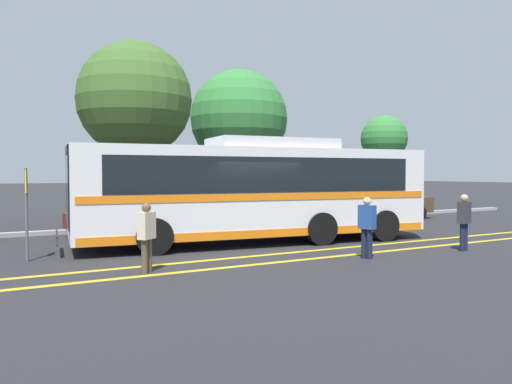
% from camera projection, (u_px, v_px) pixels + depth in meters
% --- Properties ---
extents(ground_plane, '(220.00, 220.00, 0.00)m').
position_uv_depth(ground_plane, '(245.00, 245.00, 15.17)').
color(ground_plane, '#262628').
extents(lane_strip_0, '(31.04, 0.20, 0.01)m').
position_uv_depth(lane_strip_0, '(295.00, 252.00, 13.77)').
color(lane_strip_0, gold).
rests_on(lane_strip_0, ground_plane).
extents(lane_strip_1, '(31.04, 0.20, 0.01)m').
position_uv_depth(lane_strip_1, '(319.00, 258.00, 12.82)').
color(lane_strip_1, gold).
rests_on(lane_strip_1, ground_plane).
extents(curb_strip, '(39.04, 0.36, 0.15)m').
position_uv_depth(curb_strip, '(191.00, 225.00, 20.40)').
color(curb_strip, '#99999E').
rests_on(curb_strip, ground_plane).
extents(transit_bus, '(11.55, 3.87, 3.28)m').
position_uv_depth(transit_bus, '(256.00, 189.00, 15.63)').
color(transit_bus, silver).
rests_on(transit_bus, ground_plane).
extents(parked_car_1, '(4.44, 1.92, 1.28)m').
position_uv_depth(parked_car_1, '(133.00, 217.00, 17.61)').
color(parked_car_1, maroon).
rests_on(parked_car_1, ground_plane).
extents(parked_car_2, '(4.57, 1.88, 1.40)m').
position_uv_depth(parked_car_2, '(273.00, 208.00, 21.07)').
color(parked_car_2, navy).
rests_on(parked_car_2, ground_plane).
extents(parked_car_3, '(4.40, 2.00, 1.57)m').
position_uv_depth(parked_car_3, '(386.00, 203.00, 23.89)').
color(parked_car_3, '#4C3823').
rests_on(parked_car_3, ground_plane).
extents(pedestrian_0, '(0.46, 0.30, 1.59)m').
position_uv_depth(pedestrian_0, '(464.00, 219.00, 14.04)').
color(pedestrian_0, '#191E38').
rests_on(pedestrian_0, ground_plane).
extents(pedestrian_1, '(0.46, 0.44, 1.54)m').
position_uv_depth(pedestrian_1, '(147.00, 234.00, 10.92)').
color(pedestrian_1, brown).
rests_on(pedestrian_1, ground_plane).
extents(pedestrian_2, '(0.32, 0.46, 1.58)m').
position_uv_depth(pedestrian_2, '(367.00, 224.00, 12.72)').
color(pedestrian_2, '#191E38').
rests_on(pedestrian_2, ground_plane).
extents(bus_stop_sign, '(0.08, 0.40, 2.32)m').
position_uv_depth(bus_stop_sign, '(26.00, 202.00, 12.30)').
color(bus_stop_sign, '#59595E').
rests_on(bus_stop_sign, ground_plane).
extents(tree_0, '(4.78, 4.78, 7.68)m').
position_uv_depth(tree_0, '(135.00, 100.00, 20.88)').
color(tree_0, '#513823').
rests_on(tree_0, ground_plane).
extents(tree_1, '(4.91, 4.91, 7.42)m').
position_uv_depth(tree_1, '(239.00, 119.00, 25.23)').
color(tree_1, '#513823').
rests_on(tree_1, ground_plane).
extents(tree_3, '(2.90, 2.90, 5.83)m').
position_uv_depth(tree_3, '(384.00, 139.00, 31.19)').
color(tree_3, '#513823').
rests_on(tree_3, ground_plane).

